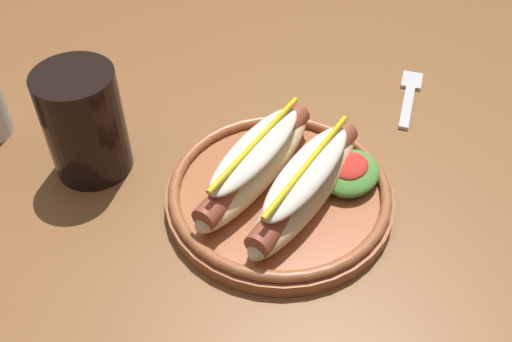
# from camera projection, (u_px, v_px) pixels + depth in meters

# --- Properties ---
(dining_table) EXTENTS (1.14, 1.00, 0.74)m
(dining_table) POSITION_uv_depth(u_px,v_px,m) (168.00, 163.00, 0.81)
(dining_table) COLOR brown
(dining_table) RESTS_ON ground_plane
(hot_dog_plate) EXTENTS (0.24, 0.24, 0.08)m
(hot_dog_plate) POSITION_uv_depth(u_px,v_px,m) (283.00, 184.00, 0.61)
(hot_dog_plate) COLOR #9E5633
(hot_dog_plate) RESTS_ON dining_table
(fork) EXTENTS (0.12, 0.05, 0.00)m
(fork) POSITION_uv_depth(u_px,v_px,m) (409.00, 94.00, 0.76)
(fork) COLOR silver
(fork) RESTS_ON dining_table
(soda_cup) EXTENTS (0.09, 0.09, 0.13)m
(soda_cup) POSITION_uv_depth(u_px,v_px,m) (84.00, 123.00, 0.62)
(soda_cup) COLOR black
(soda_cup) RESTS_ON dining_table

